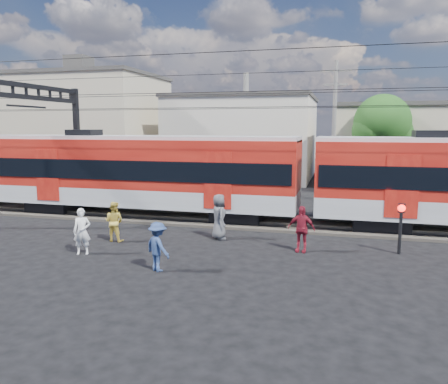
{
  "coord_description": "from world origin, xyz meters",
  "views": [
    {
      "loc": [
        6.4,
        -12.41,
        4.64
      ],
      "look_at": [
        1.78,
        5.0,
        1.93
      ],
      "focal_mm": 35.0,
      "sensor_mm": 36.0,
      "label": 1
    }
  ],
  "objects_px": {
    "crossing_signal": "(401,219)",
    "pedestrian_c": "(158,247)",
    "commuter_train": "(145,171)",
    "pedestrian_a": "(82,231)"
  },
  "relations": [
    {
      "from": "pedestrian_a",
      "to": "pedestrian_c",
      "type": "relative_size",
      "value": 1.05
    },
    {
      "from": "crossing_signal",
      "to": "pedestrian_a",
      "type": "bearing_deg",
      "value": -165.19
    },
    {
      "from": "crossing_signal",
      "to": "pedestrian_c",
      "type": "bearing_deg",
      "value": -152.84
    },
    {
      "from": "commuter_train",
      "to": "crossing_signal",
      "type": "height_order",
      "value": "commuter_train"
    },
    {
      "from": "pedestrian_c",
      "to": "crossing_signal",
      "type": "bearing_deg",
      "value": -122.06
    },
    {
      "from": "pedestrian_c",
      "to": "commuter_train",
      "type": "bearing_deg",
      "value": -31.82
    },
    {
      "from": "commuter_train",
      "to": "pedestrian_c",
      "type": "height_order",
      "value": "commuter_train"
    },
    {
      "from": "crossing_signal",
      "to": "commuter_train",
      "type": "bearing_deg",
      "value": 162.32
    },
    {
      "from": "pedestrian_a",
      "to": "crossing_signal",
      "type": "bearing_deg",
      "value": -6.29
    },
    {
      "from": "commuter_train",
      "to": "crossing_signal",
      "type": "xyz_separation_m",
      "value": [
        11.83,
        -3.77,
        -1.09
      ]
    }
  ]
}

